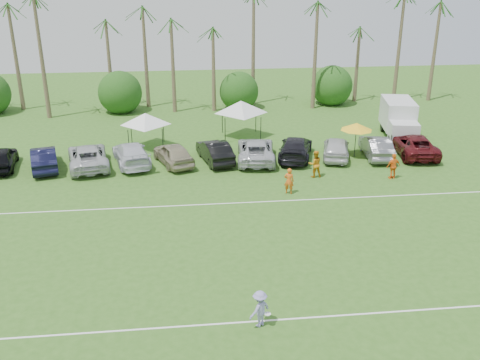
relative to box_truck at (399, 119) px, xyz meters
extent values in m
plane|color=#335F1C|center=(-18.41, -25.92, -1.69)|extent=(120.00, 120.00, 0.00)
cube|color=white|center=(-18.41, -23.92, -1.68)|extent=(80.00, 0.10, 0.01)
cube|color=white|center=(-18.41, -11.92, -1.68)|extent=(80.00, 0.10, 0.01)
cone|color=brown|center=(-35.41, 12.08, 2.81)|extent=(0.44, 0.44, 9.00)
cone|color=brown|center=(-30.41, 12.08, 3.31)|extent=(0.44, 0.44, 10.00)
cone|color=brown|center=(-26.41, 12.08, 3.81)|extent=(0.44, 0.44, 11.00)
cone|color=brown|center=(-22.41, 12.08, 2.31)|extent=(0.44, 0.44, 8.00)
cone|color=brown|center=(-18.41, 12.08, 2.81)|extent=(0.44, 0.44, 9.00)
cone|color=brown|center=(-14.41, 12.08, 3.31)|extent=(0.44, 0.44, 10.00)
cone|color=brown|center=(-10.41, 12.08, 3.81)|extent=(0.44, 0.44, 11.00)
cone|color=brown|center=(-5.41, 12.08, 2.31)|extent=(0.44, 0.44, 8.00)
cone|color=brown|center=(-0.41, 12.08, 2.81)|extent=(0.44, 0.44, 9.00)
cone|color=brown|center=(4.59, 12.08, 3.31)|extent=(0.44, 0.44, 10.00)
cone|color=brown|center=(8.59, 12.08, 3.81)|extent=(0.44, 0.44, 11.00)
cylinder|color=brown|center=(-24.41, 13.08, -0.99)|extent=(0.30, 0.30, 1.40)
sphere|color=#194513|center=(-24.41, 13.08, 0.11)|extent=(4.00, 4.00, 4.00)
cylinder|color=brown|center=(-12.41, 13.08, -0.99)|extent=(0.30, 0.30, 1.40)
sphere|color=#194513|center=(-12.41, 13.08, 0.11)|extent=(4.00, 4.00, 4.00)
cylinder|color=brown|center=(-2.41, 13.08, -0.99)|extent=(0.30, 0.30, 1.40)
sphere|color=#194513|center=(-2.41, 13.08, 0.11)|extent=(4.00, 4.00, 4.00)
imported|color=orange|center=(-11.61, -10.77, -0.82)|extent=(0.73, 0.58, 1.75)
imported|color=orange|center=(-9.24, -8.08, -0.73)|extent=(0.98, 0.78, 1.92)
imported|color=orange|center=(-3.92, -9.00, -0.78)|extent=(1.14, 0.67, 1.81)
cube|color=silver|center=(0.15, 0.75, 0.27)|extent=(3.20, 4.78, 2.39)
cube|color=silver|center=(-0.44, -2.25, -0.68)|extent=(2.49, 2.12, 2.01)
cube|color=black|center=(-0.58, -2.96, -0.97)|extent=(2.22, 0.71, 0.96)
cube|color=#E5590C|center=(1.33, 0.52, -0.16)|extent=(0.31, 1.51, 0.86)
cylinder|color=black|center=(-1.35, -1.88, -1.26)|extent=(0.45, 0.90, 0.86)
cylinder|color=black|center=(0.53, -2.25, -1.26)|extent=(0.45, 0.90, 0.86)
cylinder|color=black|center=(-0.57, 2.07, -1.26)|extent=(0.45, 0.90, 0.86)
cylinder|color=black|center=(1.31, 1.70, -1.26)|extent=(0.45, 0.90, 0.86)
cylinder|color=black|center=(-22.59, -1.45, -0.74)|extent=(0.06, 0.06, 1.91)
cylinder|color=black|center=(-19.93, -1.45, -0.74)|extent=(0.06, 0.06, 1.91)
cylinder|color=black|center=(-22.59, 1.21, -0.74)|extent=(0.06, 0.06, 1.91)
cylinder|color=black|center=(-19.93, 1.21, -0.74)|extent=(0.06, 0.06, 1.91)
pyramid|color=white|center=(-21.26, -0.12, 1.17)|extent=(4.12, 4.12, 0.95)
cylinder|color=black|center=(-14.82, 0.31, -0.62)|extent=(0.06, 0.06, 2.13)
cylinder|color=black|center=(-11.82, 0.31, -0.62)|extent=(0.06, 0.06, 2.13)
cylinder|color=black|center=(-14.82, 3.30, -0.62)|extent=(0.06, 0.06, 2.13)
cylinder|color=black|center=(-11.82, 3.30, -0.62)|extent=(0.06, 0.06, 2.13)
pyramid|color=silver|center=(-13.32, 1.80, 1.50)|extent=(4.60, 4.60, 1.06)
cylinder|color=black|center=(-5.16, -4.30, -0.47)|extent=(0.05, 0.05, 2.44)
cone|color=yellow|center=(-5.16, -4.30, 0.75)|extent=(2.44, 2.44, 0.56)
imported|color=#938EC9|center=(-15.49, -24.19, -0.88)|extent=(1.20, 1.12, 1.63)
cylinder|color=white|center=(-15.17, -24.30, -1.07)|extent=(0.27, 0.27, 0.03)
imported|color=black|center=(-31.54, -3.98, -0.87)|extent=(2.58, 5.02, 1.64)
imported|color=black|center=(-28.43, -4.36, -0.87)|extent=(2.91, 5.24, 1.64)
imported|color=#BDBDC0|center=(-25.32, -4.27, -0.87)|extent=(3.85, 6.32, 1.64)
imported|color=silver|center=(-22.20, -4.00, -0.87)|extent=(3.56, 6.02, 1.64)
imported|color=tan|center=(-19.09, -4.40, -0.87)|extent=(3.46, 5.17, 1.64)
imported|color=black|center=(-15.98, -4.14, -0.87)|extent=(2.80, 5.23, 1.64)
imported|color=#BCBDC1|center=(-12.87, -4.22, -0.87)|extent=(3.34, 6.15, 1.64)
imported|color=black|center=(-9.76, -3.99, -0.87)|extent=(3.84, 6.06, 1.64)
imported|color=silver|center=(-6.64, -4.33, -0.87)|extent=(3.19, 5.15, 1.64)
imported|color=slate|center=(-3.53, -4.47, -0.87)|extent=(2.23, 5.12, 1.64)
imported|color=#571216|center=(-0.42, -4.29, -0.87)|extent=(3.36, 6.15, 1.64)
camera|label=1|loc=(-18.30, -42.23, 12.16)|focal=40.00mm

